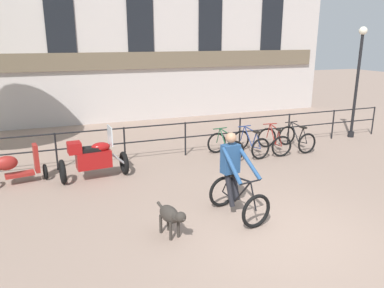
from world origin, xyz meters
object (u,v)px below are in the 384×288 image
(parked_bicycle_mid_right, at_px, (274,141))
(parked_bicycle_near_lamp, at_px, (225,146))
(parked_bicycle_mid_left, at_px, (250,144))
(parked_motorcycle, at_px, (93,158))
(cyclist_with_bike, at_px, (235,179))
(dog, at_px, (171,216))
(parked_bicycle_far_end, at_px, (297,139))
(parked_scooter, at_px, (17,166))
(street_lamp, at_px, (358,77))

(parked_bicycle_mid_right, bearing_deg, parked_bicycle_near_lamp, 6.66)
(parked_bicycle_mid_left, height_order, parked_bicycle_mid_right, same)
(parked_motorcycle, bearing_deg, cyclist_with_bike, -146.27)
(dog, relative_size, parked_bicycle_far_end, 0.79)
(parked_bicycle_mid_left, xyz_separation_m, parked_bicycle_mid_right, (0.86, 0.00, -0.00))
(cyclist_with_bike, bearing_deg, parked_bicycle_near_lamp, 56.92)
(parked_motorcycle, height_order, parked_bicycle_near_lamp, parked_motorcycle)
(cyclist_with_bike, distance_m, parked_bicycle_mid_left, 4.20)
(dog, relative_size, parked_scooter, 0.67)
(dog, height_order, parked_bicycle_far_end, parked_bicycle_far_end)
(parked_bicycle_far_end, xyz_separation_m, street_lamp, (2.84, 0.61, 1.84))
(cyclist_with_bike, relative_size, parked_scooter, 1.28)
(cyclist_with_bike, height_order, parked_motorcycle, cyclist_with_bike)
(parked_bicycle_near_lamp, xyz_separation_m, parked_scooter, (-5.75, -0.09, 0.10))
(parked_motorcycle, height_order, parked_scooter, parked_motorcycle)
(dog, relative_size, street_lamp, 0.23)
(dog, xyz_separation_m, street_lamp, (8.37, 4.52, 1.78))
(parked_bicycle_mid_right, height_order, street_lamp, street_lamp)
(dog, distance_m, parked_motorcycle, 3.63)
(dog, xyz_separation_m, parked_motorcycle, (-0.98, 3.49, 0.15))
(dog, bearing_deg, parked_bicycle_mid_right, 23.17)
(parked_scooter, bearing_deg, street_lamp, -95.54)
(parked_bicycle_mid_left, distance_m, parked_bicycle_far_end, 1.71)
(parked_bicycle_mid_right, relative_size, street_lamp, 0.30)
(dog, xyz_separation_m, parked_bicycle_mid_left, (3.81, 3.90, -0.06))
(parked_scooter, relative_size, street_lamp, 0.34)
(parked_bicycle_far_end, bearing_deg, dog, 34.04)
(parked_bicycle_near_lamp, distance_m, street_lamp, 5.75)
(parked_bicycle_mid_right, relative_size, parked_scooter, 0.89)
(cyclist_with_bike, xyz_separation_m, parked_motorcycle, (-2.47, 3.07, -0.20))
(dog, bearing_deg, cyclist_with_bike, -0.95)
(parked_bicycle_far_end, bearing_deg, parked_bicycle_mid_right, -1.18)
(parked_bicycle_mid_right, xyz_separation_m, parked_bicycle_far_end, (0.86, -0.00, 0.00))
(parked_bicycle_near_lamp, bearing_deg, parked_scooter, -3.92)
(cyclist_with_bike, relative_size, parked_motorcycle, 0.98)
(parked_bicycle_mid_left, bearing_deg, dog, 39.23)
(parked_bicycle_mid_left, height_order, street_lamp, street_lamp)
(dog, relative_size, parked_bicycle_mid_left, 0.75)
(dog, bearing_deg, street_lamp, 11.63)
(parked_bicycle_mid_right, xyz_separation_m, street_lamp, (3.70, 0.61, 1.84))
(parked_bicycle_far_end, height_order, parked_scooter, parked_scooter)
(cyclist_with_bike, bearing_deg, parked_bicycle_far_end, 30.52)
(parked_bicycle_far_end, relative_size, street_lamp, 0.29)
(dog, height_order, street_lamp, street_lamp)
(parked_scooter, bearing_deg, cyclist_with_bike, -137.51)
(parked_bicycle_mid_left, bearing_deg, cyclist_with_bike, 49.88)
(parked_bicycle_near_lamp, distance_m, parked_bicycle_mid_right, 1.71)
(cyclist_with_bike, distance_m, parked_bicycle_far_end, 5.34)
(parked_motorcycle, distance_m, parked_scooter, 1.84)
(parked_bicycle_mid_right, height_order, parked_scooter, parked_scooter)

